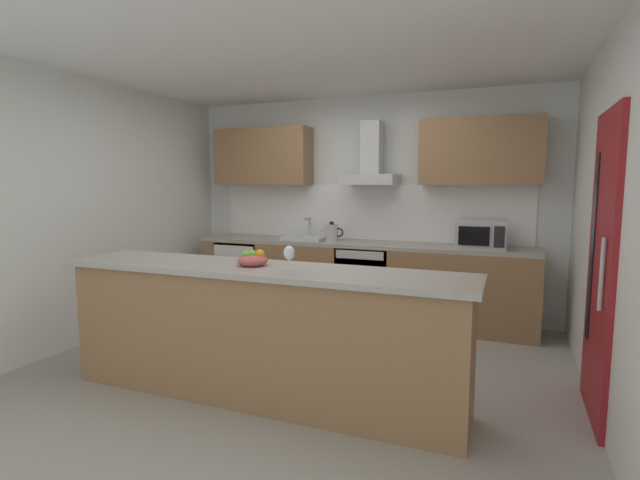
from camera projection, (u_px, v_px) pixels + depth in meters
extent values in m
cube|color=gray|center=(304.00, 364.00, 4.20)|extent=(5.45, 4.71, 0.02)
cube|color=white|center=(303.00, 56.00, 3.89)|extent=(5.45, 4.71, 0.02)
cube|color=silver|center=(367.00, 206.00, 5.81)|extent=(5.45, 0.12, 2.60)
cube|color=silver|center=(100.00, 210.00, 4.89)|extent=(0.12, 4.71, 2.60)
cube|color=silver|center=(614.00, 225.00, 3.20)|extent=(0.12, 4.71, 2.60)
cube|color=white|center=(365.00, 212.00, 5.75)|extent=(3.78, 0.02, 0.66)
cube|color=olive|center=(357.00, 282.00, 5.56)|extent=(3.91, 0.60, 0.86)
cube|color=#9E998E|center=(357.00, 244.00, 5.51)|extent=(3.91, 0.60, 0.04)
cube|color=olive|center=(259.00, 336.00, 3.47)|extent=(2.99, 0.52, 0.94)
cube|color=#9E998E|center=(258.00, 269.00, 3.42)|extent=(3.09, 0.64, 0.04)
cube|color=olive|center=(263.00, 157.00, 6.01)|extent=(1.25, 0.32, 0.70)
cube|color=olive|center=(480.00, 152.00, 5.04)|extent=(1.25, 0.32, 0.70)
cube|color=maroon|center=(602.00, 267.00, 3.14)|extent=(0.04, 0.85, 2.05)
cube|color=black|center=(593.00, 247.00, 3.35)|extent=(0.01, 0.11, 1.31)
cylinder|color=#B7BABC|center=(602.00, 274.00, 2.90)|extent=(0.03, 0.03, 0.45)
cube|color=slate|center=(367.00, 281.00, 5.50)|extent=(0.60, 0.56, 0.80)
cube|color=black|center=(359.00, 291.00, 5.23)|extent=(0.50, 0.02, 0.48)
cube|color=#B7BABC|center=(359.00, 255.00, 5.19)|extent=(0.54, 0.02, 0.09)
cylinder|color=#B7BABC|center=(358.00, 270.00, 5.18)|extent=(0.49, 0.02, 0.02)
cube|color=white|center=(246.00, 274.00, 6.10)|extent=(0.58, 0.56, 0.85)
cube|color=silver|center=(234.00, 278.00, 5.83)|extent=(0.55, 0.02, 0.80)
cylinder|color=#B7BABC|center=(249.00, 276.00, 5.72)|extent=(0.02, 0.02, 0.38)
cube|color=#B7BABC|center=(481.00, 234.00, 4.94)|extent=(0.50, 0.36, 0.30)
cube|color=black|center=(474.00, 236.00, 4.79)|extent=(0.30, 0.02, 0.19)
cube|color=black|center=(499.00, 237.00, 4.70)|extent=(0.10, 0.01, 0.21)
cube|color=silver|center=(306.00, 238.00, 5.73)|extent=(0.50, 0.40, 0.04)
cylinder|color=#B7BABC|center=(310.00, 228.00, 5.83)|extent=(0.03, 0.03, 0.26)
cylinder|color=#B7BABC|center=(307.00, 219.00, 5.74)|extent=(0.03, 0.16, 0.03)
cylinder|color=#B7BABC|center=(332.00, 233.00, 5.55)|extent=(0.15, 0.15, 0.20)
sphere|color=black|center=(332.00, 223.00, 5.54)|extent=(0.06, 0.06, 0.06)
cone|color=#B7BABC|center=(324.00, 229.00, 5.58)|extent=(0.09, 0.04, 0.07)
torus|color=black|center=(339.00, 232.00, 5.52)|extent=(0.11, 0.02, 0.11)
cube|color=#B7BABC|center=(370.00, 179.00, 5.45)|extent=(0.62, 0.45, 0.12)
cube|color=#B7BABC|center=(372.00, 148.00, 5.45)|extent=(0.22, 0.22, 0.60)
cylinder|color=silver|center=(289.00, 271.00, 3.21)|extent=(0.07, 0.07, 0.01)
cylinder|color=silver|center=(289.00, 264.00, 3.20)|extent=(0.01, 0.01, 0.09)
ellipsoid|color=silver|center=(289.00, 253.00, 3.19)|extent=(0.08, 0.08, 0.10)
ellipsoid|color=#B24C47|center=(253.00, 261.00, 3.45)|extent=(0.22, 0.22, 0.09)
sphere|color=#66B233|center=(246.00, 255.00, 3.45)|extent=(0.06, 0.06, 0.06)
sphere|color=orange|center=(260.00, 254.00, 3.46)|extent=(0.07, 0.07, 0.07)
sphere|color=#66B233|center=(253.00, 254.00, 3.45)|extent=(0.07, 0.07, 0.07)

